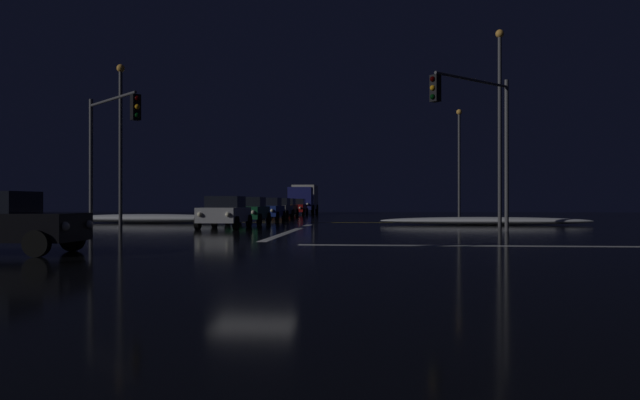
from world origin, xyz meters
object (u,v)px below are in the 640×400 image
at_px(sedan_gray, 278,208).
at_px(sedan_red, 296,207).
at_px(sedan_orange, 285,207).
at_px(streetlamp_right_near, 500,114).
at_px(streetlamp_right_far, 459,155).
at_px(sedan_green, 249,210).
at_px(traffic_signal_ne, 479,123).
at_px(box_truck, 304,198).
at_px(traffic_signal_nw, 109,135).
at_px(streetlamp_left_near, 121,132).
at_px(sedan_silver, 225,212).
at_px(sedan_blue, 268,209).

distance_m(sedan_gray, sedan_red, 11.68).
height_order(sedan_orange, sedan_red, same).
xyz_separation_m(sedan_gray, sedan_red, (-0.03, 11.68, 0.00)).
bearing_deg(streetlamp_right_near, streetlamp_right_far, 90.00).
relative_size(sedan_green, sedan_orange, 1.00).
height_order(sedan_green, traffic_signal_ne, traffic_signal_ne).
relative_size(sedan_green, sedan_gray, 1.00).
bearing_deg(sedan_gray, traffic_signal_ne, -62.00).
relative_size(sedan_orange, streetlamp_right_near, 0.42).
bearing_deg(box_truck, sedan_orange, -90.96).
bearing_deg(streetlamp_right_near, traffic_signal_nw, -159.70).
bearing_deg(sedan_orange, streetlamp_left_near, -105.68).
bearing_deg(streetlamp_left_near, sedan_silver, -26.31).
bearing_deg(traffic_signal_nw, sedan_red, 83.17).
bearing_deg(traffic_signal_nw, box_truck, 84.41).
xyz_separation_m(sedan_orange, streetlamp_right_far, (14.29, -5.50, 4.08)).
distance_m(sedan_gray, traffic_signal_ne, 25.59).
height_order(traffic_signal_nw, traffic_signal_ne, traffic_signal_ne).
distance_m(sedan_green, streetlamp_right_far, 19.39).
height_order(sedan_gray, box_truck, box_truck).
xyz_separation_m(traffic_signal_ne, streetlamp_right_far, (2.12, 22.62, 0.26)).
relative_size(sedan_red, streetlamp_right_far, 0.52).
relative_size(sedan_silver, box_truck, 0.52).
height_order(sedan_gray, sedan_red, same).
relative_size(sedan_green, streetlamp_right_near, 0.42).
xyz_separation_m(sedan_gray, streetlamp_right_near, (14.00, -15.72, 5.03)).
bearing_deg(sedan_blue, sedan_silver, -89.94).
xyz_separation_m(sedan_gray, box_truck, (-0.06, 19.00, 0.91)).
height_order(sedan_green, box_truck, box_truck).
bearing_deg(sedan_green, traffic_signal_nw, -113.95).
xyz_separation_m(sedan_orange, streetlamp_right_near, (14.29, -21.50, 5.03)).
bearing_deg(traffic_signal_nw, streetlamp_left_near, 108.19).
relative_size(sedan_green, sedan_blue, 1.00).
height_order(box_truck, traffic_signal_nw, traffic_signal_nw).
bearing_deg(sedan_silver, traffic_signal_ne, -16.20).
distance_m(sedan_red, box_truck, 7.37).
bearing_deg(traffic_signal_ne, box_truck, 106.11).
bearing_deg(sedan_blue, streetlamp_right_far, 25.66).
relative_size(sedan_green, traffic_signal_nw, 0.71).
bearing_deg(traffic_signal_ne, sedan_blue, 126.06).
height_order(streetlamp_right_near, streetlamp_right_far, streetlamp_right_near).
relative_size(sedan_green, sedan_red, 1.00).
distance_m(traffic_signal_ne, streetlamp_left_near, 19.37).
bearing_deg(sedan_orange, sedan_red, 87.55).
distance_m(sedan_red, streetlamp_right_near, 31.19).
height_order(sedan_red, streetlamp_right_far, streetlamp_right_far).
bearing_deg(sedan_orange, box_truck, 89.04).
xyz_separation_m(sedan_orange, streetlamp_left_near, (-6.04, -21.50, 4.29)).
relative_size(traffic_signal_nw, streetlamp_left_near, 0.69).
distance_m(sedan_green, traffic_signal_ne, 15.62).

